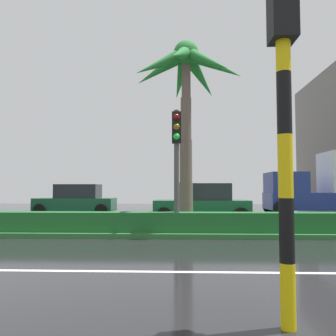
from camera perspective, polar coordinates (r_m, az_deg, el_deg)
The scene contains 9 objects.
ground_plane at distance 14.40m, azimuth -19.36°, elevation -9.30°, with size 90.00×42.00×0.10m, color black.
median_strip at distance 13.46m, azimuth -20.93°, elevation -9.16°, with size 85.50×4.00×0.15m, color #2D6B33.
median_hedge at distance 12.16m, azimuth -23.50°, elevation -7.97°, with size 76.50×0.70×0.60m.
palm_tree_centre_left at distance 13.09m, azimuth 2.95°, elevation 14.14°, with size 4.17×4.13×6.71m.
traffic_signal_median_right at distance 10.78m, azimuth 1.41°, elevation 3.34°, with size 0.28×0.43×3.76m.
traffic_signal_foreground at distance 4.23m, azimuth 18.20°, elevation 15.59°, with size 0.28×0.43×4.15m.
car_in_traffic_second at distance 20.14m, azimuth -14.68°, elevation -5.13°, with size 4.30×2.02×1.72m.
car_in_traffic_third at distance 16.12m, azimuth 5.60°, elevation -5.70°, with size 4.30×2.02×1.72m.
box_truck_lead at distance 20.84m, azimuth 24.61°, elevation -2.89°, with size 6.40×2.64×3.46m.
Camera 1 is at (5.22, -4.33, 1.48)m, focal length 37.45 mm.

